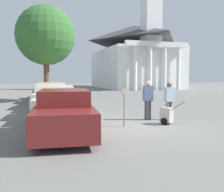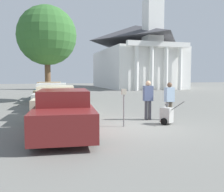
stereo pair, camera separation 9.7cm
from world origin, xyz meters
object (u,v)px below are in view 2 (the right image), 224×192
Objects in this scene: parked_car_cream at (57,102)px; person_supervisor at (169,99)px; parked_car_teal at (48,91)px; parking_meter at (124,101)px; parked_car_maroon at (64,112)px; church at (136,55)px; parked_car_tan at (50,93)px; parked_car_white at (52,96)px; equipment_cart at (167,115)px; person_worker at (148,97)px.

parked_car_cream is 5.33m from person_supervisor.
person_supervisor is at bearing -19.99° from parked_car_cream.
parking_meter reaches higher than parked_car_teal.
parked_car_maroon is at bearing -83.73° from parked_car_cream.
church reaches higher than parked_car_maroon.
person_supervisor reaches higher than parked_car_maroon.
parked_car_teal is (-0.00, 3.27, -0.04)m from parked_car_tan.
equipment_cart is at bearing -52.85° from parked_car_white.
person_supervisor is at bearing 20.78° from parked_car_maroon.
church reaches higher than parked_car_tan.
church reaches higher than equipment_cart.
church reaches higher than parked_car_teal.
person_worker is 1.05× the size of person_supervisor.
church reaches higher than parking_meter.
parked_car_teal is at bearing -68.77° from person_worker.
person_supervisor reaches higher than parked_car_teal.
church reaches higher than person_worker.
parked_car_cream is 0.98× the size of parked_car_tan.
parked_car_cream reaches higher than equipment_cart.
parked_car_tan is (-0.00, 6.98, 0.01)m from parked_car_cream.
parked_car_maroon reaches higher than equipment_cart.
parked_car_teal is 3.64× the size of parking_meter.
parked_car_white is at bearing 96.28° from parked_car_maroon.
parked_car_cream is 2.88× the size of person_worker.
parking_meter is at bearing 147.11° from equipment_cart.
parked_car_cream is at bearing 125.44° from parking_meter.
equipment_cart is (4.14, -13.53, -0.29)m from parked_car_teal.
parked_car_maroon is 13.84m from parked_car_teal.
parked_car_white is 6.60m from parked_car_teal.
person_supervisor is (4.78, 1.24, 0.24)m from parked_car_maroon.
church is (13.01, 31.02, 4.63)m from parking_meter.
equipment_cart is (-0.63, -0.92, -0.57)m from person_supervisor.
equipment_cart is at bearing -109.81° from church.
person_supervisor is 32.26m from church.
church is at bearing 55.10° from parked_car_teal.
person_worker reaches higher than parking_meter.
parked_car_tan is 3.27m from parked_car_teal.
parked_car_white is 3.04× the size of person_supervisor.
parked_car_maroon is at bearing 8.68° from person_supervisor.
parked_car_maroon is at bearing 152.39° from equipment_cart.
parked_car_teal is 3.19× the size of person_supervisor.
parked_car_tan is at bearing 80.06° from equipment_cart.
equipment_cart is at bearing 49.69° from person_supervisor.
parked_car_white reaches higher than equipment_cart.
parking_meter is at bearing -70.98° from parked_car_tan.
parked_car_maroon is at bearing -83.72° from parked_car_teal.
equipment_cart is (4.14, -10.26, -0.33)m from parked_car_tan.
parked_car_tan is at bearing -83.72° from parked_car_teal.
parked_car_cream is 10.25m from parked_car_teal.
parked_car_cream is 4.00m from parking_meter.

